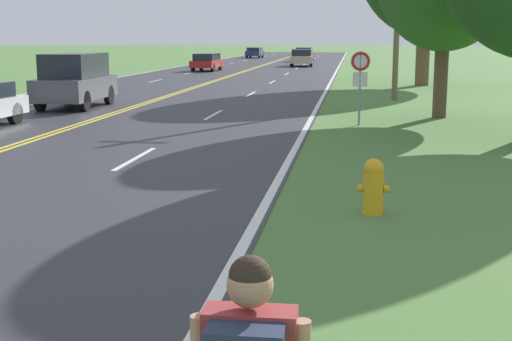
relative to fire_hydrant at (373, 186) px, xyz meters
name	(u,v)px	position (x,y,z in m)	size (l,w,h in m)	color
fire_hydrant	(373,186)	(0.00, 0.00, 0.00)	(0.48, 0.32, 0.87)	gold
traffic_sign	(360,70)	(-0.16, 11.15, 1.24)	(0.60, 0.10, 2.25)	gray
car_dark_grey_suv_mid_near	(75,80)	(-10.84, 15.16, 0.63)	(1.98, 4.51, 2.05)	black
car_red_hatchback_mid_far	(207,61)	(-11.70, 43.83, 0.30)	(1.92, 4.03, 1.35)	black
car_champagne_sedan_receding	(302,57)	(-5.07, 53.54, 0.34)	(2.14, 4.63, 1.50)	black
car_maroon_suv_distant	(304,54)	(-5.64, 65.26, 0.36)	(1.78, 4.52, 1.47)	black
car_dark_blue_hatchback_horizon	(255,52)	(-12.57, 76.97, 0.26)	(1.90, 3.76, 1.28)	black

